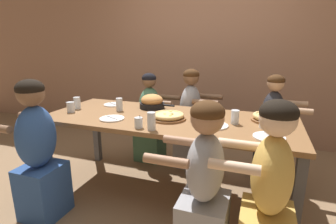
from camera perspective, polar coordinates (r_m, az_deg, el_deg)
name	(u,v)px	position (r m, az deg, el deg)	size (l,w,h in m)	color
ground_plane	(168,192)	(2.77, 0.00, -17.05)	(18.00, 18.00, 0.00)	#896B4C
restaurant_back_panel	(208,33)	(4.02, 8.75, 16.71)	(10.00, 0.06, 3.20)	#9E7056
dining_table	(168,125)	(2.46, 0.00, -2.86)	(2.32, 0.94, 0.79)	brown
pizza_board_main	(270,118)	(2.49, 21.29, -1.13)	(0.32, 0.32, 0.06)	brown
pizza_board_second	(168,116)	(2.37, 0.06, -0.91)	(0.32, 0.32, 0.06)	brown
skillet_bowl	(152,102)	(2.77, -3.49, 2.18)	(0.38, 0.26, 0.15)	black
empty_plate_a	(214,125)	(2.22, 9.94, -2.89)	(0.24, 0.24, 0.02)	white
empty_plate_b	(269,137)	(2.06, 21.14, -5.11)	(0.23, 0.23, 0.02)	white
empty_plate_c	(113,105)	(2.97, -11.87, 1.59)	(0.20, 0.20, 0.02)	white
empty_plate_d	(112,118)	(2.43, -12.10, -1.39)	(0.22, 0.22, 0.02)	white
cocktail_glass_blue	(139,123)	(2.15, -6.43, -2.42)	(0.07, 0.07, 0.11)	silver
drinking_glass_a	(71,108)	(2.79, -20.41, 0.89)	(0.08, 0.08, 0.10)	silver
drinking_glass_b	(119,105)	(2.70, -10.54, 1.45)	(0.07, 0.07, 0.13)	silver
drinking_glass_c	(264,122)	(2.27, 20.17, -2.10)	(0.07, 0.07, 0.10)	silver
drinking_glass_d	(151,122)	(2.08, -3.63, -2.27)	(0.07, 0.07, 0.15)	silver
drinking_glass_e	(235,118)	(2.30, 14.38, -1.18)	(0.07, 0.07, 0.12)	silver
drinking_glass_f	(77,104)	(2.90, -19.17, 1.71)	(0.07, 0.07, 0.12)	silver
diner_far_midleft	(150,121)	(3.31, -3.92, -2.06)	(0.51, 0.40, 1.11)	#477556
diner_far_center	(190,123)	(3.14, 4.90, -2.38)	(0.51, 0.40, 1.18)	#99999E
diner_near_right	(268,200)	(1.78, 21.00, -17.40)	(0.51, 0.40, 1.17)	gold
diner_far_right	(271,133)	(3.05, 21.49, -4.25)	(0.51, 0.40, 1.15)	#232328
diner_near_midright	(204,190)	(1.81, 7.80, -16.47)	(0.51, 0.40, 1.13)	#99999E
diner_near_left	(39,156)	(2.44, -26.33, -8.49)	(0.51, 0.40, 1.19)	#2D5193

